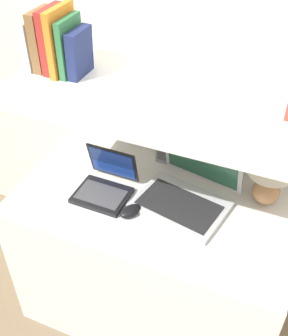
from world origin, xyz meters
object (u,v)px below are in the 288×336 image
book_red (53,40)px  book_green (70,46)px  book_brown (43,40)px  router_box (168,149)px  table_lamp (271,171)px  book_white (34,43)px  laptop_large (188,189)px  book_orange (61,40)px  book_navy (80,53)px  computer_mouse (130,211)px  laptop_small (105,184)px

book_red → book_green: size_ratio=1.12×
book_brown → router_box: bearing=23.3°
table_lamp → book_white: size_ratio=1.38×
book_brown → book_red: book_red is taller
laptop_large → router_box: (-0.17, 0.22, 0.01)m
book_red → book_white: bearing=180.0°
laptop_large → table_lamp: bearing=21.1°
laptop_large → book_orange: book_orange is taller
laptop_large → book_orange: bearing=178.1°
table_lamp → book_orange: (-0.85, -0.10, 0.44)m
book_navy → book_brown: bearing=-180.0°
computer_mouse → book_navy: (-0.29, 0.19, 0.55)m
book_white → book_red: size_ratio=0.78×
router_box → book_green: bearing=-149.8°
laptop_small → router_box: size_ratio=1.66×
laptop_large → computer_mouse: bearing=-136.4°
book_white → laptop_large: bearing=-1.5°
laptop_small → book_navy: 0.56m
book_white → book_red: (0.09, 0.00, 0.03)m
laptop_small → book_orange: size_ratio=0.90×
table_lamp → computer_mouse: table_lamp is taller
laptop_large → book_white: (-0.68, 0.02, 0.52)m
table_lamp → book_navy: 0.88m
laptop_small → router_box: (0.17, 0.31, 0.03)m
laptop_small → book_green: 0.59m
table_lamp → book_orange: size_ratio=1.05×
book_orange → book_navy: book_orange is taller
computer_mouse → book_brown: book_brown is taller
book_brown → book_navy: 0.16m
computer_mouse → book_green: 0.69m
book_orange → book_green: bearing=0.0°
table_lamp → book_white: book_white is taller
book_brown → book_navy: bearing=0.0°
computer_mouse → book_brown: bearing=156.6°
computer_mouse → book_brown: (-0.45, 0.19, 0.58)m
table_lamp → book_white: 1.07m
table_lamp → book_brown: 1.04m
laptop_large → book_brown: size_ratio=1.84×
laptop_large → book_navy: book_navy is taller
table_lamp → router_box: size_ratio=1.93×
laptop_large → book_green: book_green is taller
book_orange → book_navy: bearing=0.0°
computer_mouse → book_navy: size_ratio=0.62×
book_brown → book_green: 0.12m
computer_mouse → book_red: 0.74m
book_white → book_brown: 0.05m
laptop_large → router_box: size_ratio=3.07×
book_orange → router_box: bearing=27.8°
router_box → book_white: 0.74m
laptop_large → book_red: size_ratio=1.72×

